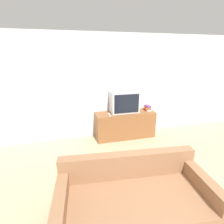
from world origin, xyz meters
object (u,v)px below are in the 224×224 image
tv_stand (125,125)px  book_stack (147,108)px  couch (134,202)px  remote_on_stand (109,115)px  television (124,102)px

tv_stand → book_stack: 0.75m
tv_stand → couch: size_ratio=0.75×
book_stack → remote_on_stand: (-1.08, -0.15, -0.05)m
television → remote_on_stand: (-0.43, -0.16, -0.26)m
television → remote_on_stand: bearing=-160.0°
tv_stand → book_stack: bearing=3.7°
remote_on_stand → television: bearing=20.0°
couch → book_stack: size_ratio=8.88×
television → couch: 2.59m
book_stack → tv_stand: bearing=-176.3°
television → couch: television is taller
couch → book_stack: 2.77m
couch → television: bearing=80.2°
book_stack → remote_on_stand: book_stack is taller
television → couch: size_ratio=0.35×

